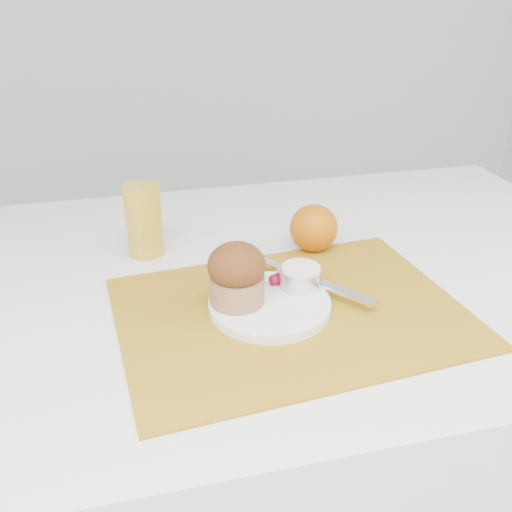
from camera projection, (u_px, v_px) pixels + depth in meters
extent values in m
cube|color=white|center=(288.00, 436.00, 1.11)|extent=(1.20, 0.80, 0.75)
cube|color=#A77817|center=(291.00, 312.00, 0.81)|extent=(0.51, 0.39, 0.00)
cylinder|color=white|center=(270.00, 305.00, 0.81)|extent=(0.22, 0.22, 0.01)
cylinder|color=silver|center=(301.00, 277.00, 0.84)|extent=(0.07, 0.07, 0.03)
cylinder|color=white|center=(301.00, 269.00, 0.84)|extent=(0.06, 0.06, 0.01)
ellipsoid|color=#620219|center=(274.00, 280.00, 0.85)|extent=(0.02, 0.02, 0.02)
ellipsoid|color=#50020E|center=(280.00, 278.00, 0.85)|extent=(0.02, 0.02, 0.02)
cube|color=white|center=(313.00, 280.00, 0.86)|extent=(0.14, 0.18, 0.01)
sphere|color=#C16406|center=(314.00, 228.00, 0.98)|extent=(0.08, 0.08, 0.08)
cylinder|color=gold|center=(144.00, 220.00, 0.96)|extent=(0.07, 0.07, 0.12)
cylinder|color=#A67650|center=(237.00, 289.00, 0.80)|extent=(0.10, 0.10, 0.04)
ellipsoid|color=#381B0A|center=(237.00, 265.00, 0.78)|extent=(0.08, 0.08, 0.06)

